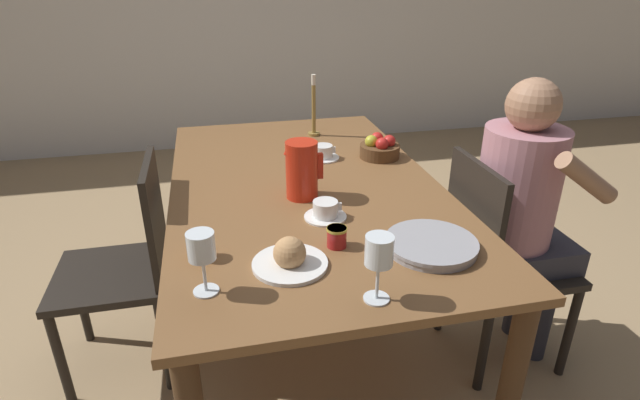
% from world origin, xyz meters
% --- Properties ---
extents(ground_plane, '(20.00, 20.00, 0.00)m').
position_xyz_m(ground_plane, '(0.00, 0.00, 0.00)').
color(ground_plane, tan).
extents(dining_table, '(1.04, 1.77, 0.74)m').
position_xyz_m(dining_table, '(0.00, 0.00, 0.65)').
color(dining_table, brown).
rests_on(dining_table, ground_plane).
extents(chair_person_side, '(0.42, 0.42, 0.89)m').
position_xyz_m(chair_person_side, '(0.71, -0.29, 0.48)').
color(chair_person_side, black).
rests_on(chair_person_side, ground_plane).
extents(chair_opposite, '(0.42, 0.42, 0.89)m').
position_xyz_m(chair_opposite, '(-0.71, -0.02, 0.48)').
color(chair_opposite, black).
rests_on(chair_opposite, ground_plane).
extents(person_seated, '(0.39, 0.41, 1.18)m').
position_xyz_m(person_seated, '(0.79, -0.28, 0.70)').
color(person_seated, '#33333D').
rests_on(person_seated, ground_plane).
extents(red_pitcher, '(0.14, 0.12, 0.21)m').
position_xyz_m(red_pitcher, '(-0.04, -0.12, 0.85)').
color(red_pitcher, red).
rests_on(red_pitcher, dining_table).
extents(wine_glass_water, '(0.07, 0.07, 0.18)m').
position_xyz_m(wine_glass_water, '(-0.40, -0.65, 0.88)').
color(wine_glass_water, white).
rests_on(wine_glass_water, dining_table).
extents(wine_glass_juice, '(0.07, 0.07, 0.19)m').
position_xyz_m(wine_glass_juice, '(0.03, -0.78, 0.88)').
color(wine_glass_juice, white).
rests_on(wine_glass_juice, dining_table).
extents(teacup_near_person, '(0.15, 0.15, 0.06)m').
position_xyz_m(teacup_near_person, '(0.01, -0.31, 0.77)').
color(teacup_near_person, white).
rests_on(teacup_near_person, dining_table).
extents(teacup_across, '(0.15, 0.15, 0.06)m').
position_xyz_m(teacup_across, '(0.13, 0.26, 0.77)').
color(teacup_across, white).
rests_on(teacup_across, dining_table).
extents(serving_tray, '(0.28, 0.28, 0.03)m').
position_xyz_m(serving_tray, '(0.28, -0.58, 0.76)').
color(serving_tray, '#9E9EA3').
rests_on(serving_tray, dining_table).
extents(bread_plate, '(0.22, 0.22, 0.10)m').
position_xyz_m(bread_plate, '(-0.16, -0.58, 0.77)').
color(bread_plate, white).
rests_on(bread_plate, dining_table).
extents(jam_jar_amber, '(0.06, 0.06, 0.06)m').
position_xyz_m(jam_jar_amber, '(-0.00, -0.50, 0.78)').
color(jam_jar_amber, '#A81E1E').
rests_on(jam_jar_amber, dining_table).
extents(jam_jar_red, '(0.06, 0.06, 0.06)m').
position_xyz_m(jam_jar_red, '(-0.40, -0.48, 0.78)').
color(jam_jar_red, '#C67A1E').
rests_on(jam_jar_red, dining_table).
extents(fruit_bowl, '(0.18, 0.18, 0.10)m').
position_xyz_m(fruit_bowl, '(0.38, 0.22, 0.79)').
color(fruit_bowl, brown).
rests_on(fruit_bowl, dining_table).
extents(candlestick_tall, '(0.06, 0.06, 0.31)m').
position_xyz_m(candlestick_tall, '(0.16, 0.60, 0.86)').
color(candlestick_tall, olive).
rests_on(candlestick_tall, dining_table).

